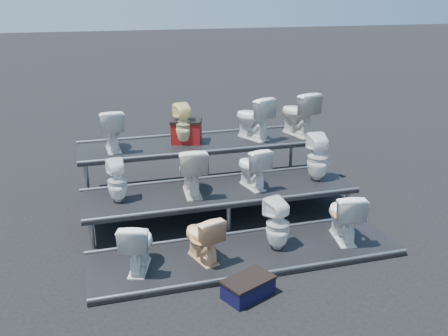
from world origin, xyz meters
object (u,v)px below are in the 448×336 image
object	(u,v)px
toilet_5	(191,170)
toilet_11	(298,113)
toilet_1	(202,237)
step_stool	(248,288)
red_crate	(186,132)
toilet_3	(344,215)
toilet_0	(138,245)
toilet_9	(184,124)
toilet_10	(253,117)
toilet_2	(278,224)
toilet_6	(252,167)
toilet_8	(112,130)
toilet_4	(117,181)
toilet_7	(318,157)

from	to	relation	value
toilet_5	toilet_11	distance (m)	2.69
toilet_1	step_stool	world-z (taller)	toilet_1
red_crate	toilet_3	bearing A→B (deg)	-39.46
toilet_0	red_crate	distance (m)	3.02
toilet_1	toilet_9	xyz separation A→B (m)	(0.32, 2.60, 0.83)
toilet_10	toilet_11	world-z (taller)	toilet_11
toilet_0	toilet_2	bearing A→B (deg)	-161.71
toilet_0	toilet_6	bearing A→B (deg)	-128.23
toilet_1	toilet_3	xyz separation A→B (m)	(2.05, 0.00, 0.04)
toilet_5	toilet_8	size ratio (longest dim) A/B	1.07
toilet_4	toilet_6	distance (m)	2.08
toilet_5	toilet_9	bearing A→B (deg)	-92.05
red_crate	toilet_2	bearing A→B (deg)	-57.27
toilet_9	toilet_11	xyz separation A→B (m)	(2.15, 0.00, 0.05)
toilet_4	toilet_9	distance (m)	1.87
toilet_0	toilet_1	size ratio (longest dim) A/B	1.04
toilet_4	step_stool	bearing A→B (deg)	115.08
toilet_5	red_crate	size ratio (longest dim) A/B	1.49
toilet_0	toilet_4	size ratio (longest dim) A/B	1.05
toilet_11	step_stool	distance (m)	4.25
toilet_1	toilet_5	world-z (taller)	toilet_5
toilet_6	toilet_7	bearing A→B (deg)	169.46
toilet_3	toilet_5	xyz separation A→B (m)	(-1.89, 1.30, 0.41)
toilet_6	red_crate	xyz separation A→B (m)	(-0.75, 1.39, 0.25)
toilet_1	toilet_6	size ratio (longest dim) A/B	0.97
toilet_5	toilet_9	world-z (taller)	toilet_9
toilet_5	red_crate	world-z (taller)	red_crate
toilet_4	toilet_0	bearing A→B (deg)	89.85
toilet_10	toilet_11	size ratio (longest dim) A/B	0.95
toilet_10	step_stool	distance (m)	3.88
toilet_2	toilet_8	size ratio (longest dim) A/B	1.02
toilet_8	toilet_10	bearing A→B (deg)	178.96
toilet_3	toilet_6	bearing A→B (deg)	-44.73
toilet_11	toilet_3	bearing A→B (deg)	66.61
toilet_2	toilet_3	xyz separation A→B (m)	(1.00, 0.00, 0.01)
toilet_1	toilet_2	xyz separation A→B (m)	(1.05, 0.00, 0.04)
toilet_0	step_stool	bearing A→B (deg)	160.97
toilet_1	toilet_9	size ratio (longest dim) A/B	0.91
toilet_3	red_crate	distance (m)	3.22
toilet_3	step_stool	xyz separation A→B (m)	(-1.72, -0.89, -0.32)
toilet_5	toilet_4	bearing A→B (deg)	5.13
toilet_0	toilet_3	distance (m)	2.88
toilet_11	red_crate	size ratio (longest dim) A/B	1.62
step_stool	toilet_4	bearing A→B (deg)	96.59
toilet_4	step_stool	xyz separation A→B (m)	(1.28, -2.19, -0.68)
toilet_2	toilet_5	size ratio (longest dim) A/B	0.96
toilet_5	step_stool	distance (m)	2.31
toilet_3	toilet_9	world-z (taller)	toilet_9
step_stool	toilet_8	bearing A→B (deg)	85.73
toilet_3	toilet_10	bearing A→B (deg)	-69.92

